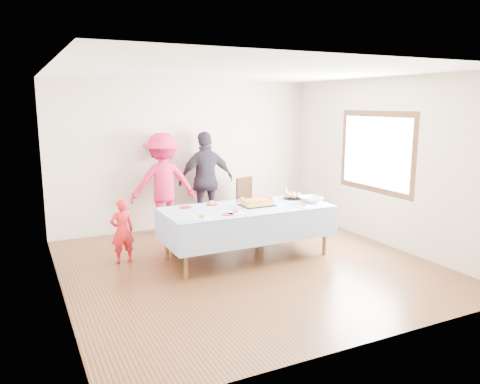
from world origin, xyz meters
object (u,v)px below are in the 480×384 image
object	(u,v)px
party_table	(247,210)
dining_chair	(248,200)
adult_left	(163,184)
birthday_cake	(257,203)

from	to	relation	value
party_table	dining_chair	bearing A→B (deg)	62.19
dining_chair	adult_left	size ratio (longest dim) A/B	0.52
party_table	adult_left	xyz separation A→B (m)	(-0.71, 1.88, 0.17)
birthday_cake	dining_chair	bearing A→B (deg)	67.19
party_table	birthday_cake	world-z (taller)	birthday_cake
party_table	adult_left	distance (m)	2.02
birthday_cake	adult_left	bearing A→B (deg)	115.47
party_table	adult_left	size ratio (longest dim) A/B	1.40
dining_chair	adult_left	bearing A→B (deg)	148.99
birthday_cake	dining_chair	xyz separation A→B (m)	(0.65, 1.55, -0.30)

